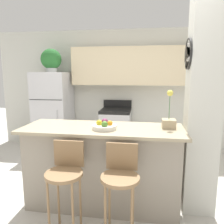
{
  "coord_description": "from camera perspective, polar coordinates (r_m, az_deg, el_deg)",
  "views": [
    {
      "loc": [
        0.49,
        -2.5,
        1.64
      ],
      "look_at": [
        0.0,
        0.78,
        1.05
      ],
      "focal_mm": 35.0,
      "sensor_mm": 36.0,
      "label": 1
    }
  ],
  "objects": [
    {
      "name": "potted_plant_on_fridge",
      "position": [
        4.75,
        -15.61,
        12.99
      ],
      "size": [
        0.42,
        0.42,
        0.47
      ],
      "color": "silver",
      "rests_on": "refrigerator"
    },
    {
      "name": "orchid_vase",
      "position": [
        2.66,
        14.63,
        -2.04
      ],
      "size": [
        0.16,
        0.16,
        0.45
      ],
      "color": "tan",
      "rests_on": "counter_bar"
    },
    {
      "name": "pillar_right",
      "position": [
        2.68,
        22.59,
        1.59
      ],
      "size": [
        0.38,
        0.34,
        2.55
      ],
      "color": "silver",
      "rests_on": "ground_plane"
    },
    {
      "name": "refrigerator",
      "position": [
        4.81,
        -15.0,
        0.04
      ],
      "size": [
        0.71,
        0.72,
        1.67
      ],
      "color": "silver",
      "rests_on": "ground_plane"
    },
    {
      "name": "fruit_bowl",
      "position": [
        2.53,
        -1.99,
        -3.66
      ],
      "size": [
        0.28,
        0.28,
        0.11
      ],
      "color": "silver",
      "rests_on": "counter_bar"
    },
    {
      "name": "wall_back",
      "position": [
        4.68,
        4.19,
        8.26
      ],
      "size": [
        5.6,
        0.38,
        2.55
      ],
      "color": "silver",
      "rests_on": "ground_plane"
    },
    {
      "name": "counter_bar",
      "position": [
        2.79,
        -2.44,
        -13.93
      ],
      "size": [
        1.93,
        0.71,
        1.0
      ],
      "color": "gray",
      "rests_on": "ground_plane"
    },
    {
      "name": "ground_plane",
      "position": [
        3.03,
        -2.37,
        -22.7
      ],
      "size": [
        14.0,
        14.0,
        0.0
      ],
      "primitive_type": "plane",
      "color": "beige"
    },
    {
      "name": "bar_stool_left",
      "position": [
        2.34,
        -12.08,
        -15.57
      ],
      "size": [
        0.38,
        0.38,
        0.95
      ],
      "color": "olive",
      "rests_on": "ground_plane"
    },
    {
      "name": "stove_range",
      "position": [
        4.59,
        0.98,
        -4.83
      ],
      "size": [
        0.61,
        0.62,
        1.07
      ],
      "color": "silver",
      "rests_on": "ground_plane"
    },
    {
      "name": "bar_stool_right",
      "position": [
        2.22,
        2.23,
        -16.83
      ],
      "size": [
        0.38,
        0.38,
        0.95
      ],
      "color": "olive",
      "rests_on": "ground_plane"
    }
  ]
}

